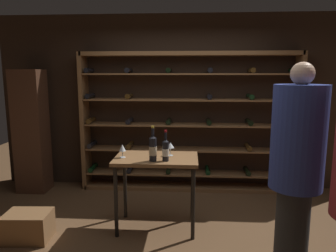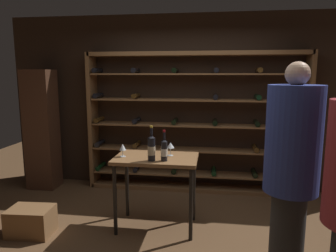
{
  "view_description": "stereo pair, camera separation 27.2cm",
  "coord_description": "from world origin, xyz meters",
  "px_view_note": "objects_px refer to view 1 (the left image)",
  "views": [
    {
      "loc": [
        0.11,
        -3.27,
        1.81
      ],
      "look_at": [
        -0.13,
        0.26,
        1.22
      ],
      "focal_mm": 33.53,
      "sensor_mm": 36.0,
      "label": 1
    },
    {
      "loc": [
        0.38,
        -3.24,
        1.81
      ],
      "look_at": [
        -0.13,
        0.26,
        1.22
      ],
      "focal_mm": 33.53,
      "sensor_mm": 36.0,
      "label": 2
    }
  ],
  "objects_px": {
    "tasting_table": "(156,167)",
    "wine_bottle_amber_reserve": "(153,148)",
    "wine_crate": "(28,226)",
    "wine_glass_stemmed_left": "(122,148)",
    "wine_glass_stemmed_right": "(170,146)",
    "wine_bottle_gold_foil": "(166,150)",
    "person_guest_plum_blouse": "(296,162)",
    "wine_rack": "(189,123)",
    "display_cabinet": "(31,132)"
  },
  "relations": [
    {
      "from": "wine_rack",
      "to": "wine_glass_stemmed_right",
      "type": "height_order",
      "value": "wine_rack"
    },
    {
      "from": "wine_rack",
      "to": "display_cabinet",
      "type": "relative_size",
      "value": 1.77
    },
    {
      "from": "wine_rack",
      "to": "wine_bottle_gold_foil",
      "type": "relative_size",
      "value": 9.65
    },
    {
      "from": "person_guest_plum_blouse",
      "to": "wine_glass_stemmed_left",
      "type": "distance_m",
      "value": 1.85
    },
    {
      "from": "tasting_table",
      "to": "wine_bottle_amber_reserve",
      "type": "relative_size",
      "value": 2.43
    },
    {
      "from": "person_guest_plum_blouse",
      "to": "wine_glass_stemmed_right",
      "type": "xyz_separation_m",
      "value": [
        -1.14,
        0.88,
        -0.07
      ]
    },
    {
      "from": "display_cabinet",
      "to": "wine_glass_stemmed_left",
      "type": "relative_size",
      "value": 12.3
    },
    {
      "from": "wine_rack",
      "to": "wine_crate",
      "type": "xyz_separation_m",
      "value": [
        -1.75,
        -1.68,
        -0.9
      ]
    },
    {
      "from": "wine_bottle_gold_foil",
      "to": "wine_glass_stemmed_right",
      "type": "bearing_deg",
      "value": 80.48
    },
    {
      "from": "wine_bottle_gold_foil",
      "to": "wine_crate",
      "type": "bearing_deg",
      "value": -171.37
    },
    {
      "from": "tasting_table",
      "to": "wine_glass_stemmed_left",
      "type": "bearing_deg",
      "value": -173.2
    },
    {
      "from": "wine_crate",
      "to": "wine_bottle_gold_foil",
      "type": "distance_m",
      "value": 1.73
    },
    {
      "from": "wine_bottle_amber_reserve",
      "to": "display_cabinet",
      "type": "bearing_deg",
      "value": 148.27
    },
    {
      "from": "wine_rack",
      "to": "wine_bottle_amber_reserve",
      "type": "xyz_separation_m",
      "value": [
        -0.39,
        -1.47,
        -0.05
      ]
    },
    {
      "from": "tasting_table",
      "to": "wine_bottle_gold_foil",
      "type": "distance_m",
      "value": 0.31
    },
    {
      "from": "wine_crate",
      "to": "person_guest_plum_blouse",
      "type": "bearing_deg",
      "value": -8.86
    },
    {
      "from": "wine_rack",
      "to": "display_cabinet",
      "type": "height_order",
      "value": "wine_rack"
    },
    {
      "from": "wine_bottle_amber_reserve",
      "to": "wine_crate",
      "type": "bearing_deg",
      "value": -171.15
    },
    {
      "from": "wine_glass_stemmed_right",
      "to": "wine_rack",
      "type": "bearing_deg",
      "value": 80.29
    },
    {
      "from": "wine_bottle_amber_reserve",
      "to": "tasting_table",
      "type": "bearing_deg",
      "value": 83.49
    },
    {
      "from": "wine_rack",
      "to": "tasting_table",
      "type": "relative_size",
      "value": 3.49
    },
    {
      "from": "wine_rack",
      "to": "person_guest_plum_blouse",
      "type": "xyz_separation_m",
      "value": [
        0.93,
        -2.1,
        -0.0
      ]
    },
    {
      "from": "wine_rack",
      "to": "wine_bottle_gold_foil",
      "type": "bearing_deg",
      "value": -99.68
    },
    {
      "from": "wine_bottle_amber_reserve",
      "to": "wine_glass_stemmed_right",
      "type": "distance_m",
      "value": 0.3
    },
    {
      "from": "wine_crate",
      "to": "wine_bottle_gold_foil",
      "type": "height_order",
      "value": "wine_bottle_gold_foil"
    },
    {
      "from": "tasting_table",
      "to": "wine_crate",
      "type": "height_order",
      "value": "tasting_table"
    },
    {
      "from": "wine_rack",
      "to": "wine_bottle_gold_foil",
      "type": "xyz_separation_m",
      "value": [
        -0.25,
        -1.45,
        -0.07
      ]
    },
    {
      "from": "wine_crate",
      "to": "wine_bottle_amber_reserve",
      "type": "distance_m",
      "value": 1.62
    },
    {
      "from": "tasting_table",
      "to": "wine_glass_stemmed_right",
      "type": "height_order",
      "value": "wine_glass_stemmed_right"
    },
    {
      "from": "wine_glass_stemmed_left",
      "to": "wine_crate",
      "type": "bearing_deg",
      "value": -161.48
    },
    {
      "from": "wine_rack",
      "to": "wine_bottle_amber_reserve",
      "type": "relative_size",
      "value": 8.49
    },
    {
      "from": "display_cabinet",
      "to": "wine_glass_stemmed_right",
      "type": "distance_m",
      "value": 2.41
    },
    {
      "from": "wine_bottle_amber_reserve",
      "to": "wine_bottle_gold_foil",
      "type": "bearing_deg",
      "value": 6.45
    },
    {
      "from": "tasting_table",
      "to": "wine_glass_stemmed_left",
      "type": "xyz_separation_m",
      "value": [
        -0.38,
        -0.05,
        0.22
      ]
    },
    {
      "from": "wine_rack",
      "to": "wine_glass_stemmed_left",
      "type": "relative_size",
      "value": 21.82
    },
    {
      "from": "wine_bottle_amber_reserve",
      "to": "wine_glass_stemmed_right",
      "type": "height_order",
      "value": "wine_bottle_amber_reserve"
    },
    {
      "from": "display_cabinet",
      "to": "wine_glass_stemmed_right",
      "type": "bearing_deg",
      "value": -24.54
    },
    {
      "from": "person_guest_plum_blouse",
      "to": "display_cabinet",
      "type": "height_order",
      "value": "person_guest_plum_blouse"
    },
    {
      "from": "wine_crate",
      "to": "wine_bottle_amber_reserve",
      "type": "relative_size",
      "value": 1.23
    },
    {
      "from": "tasting_table",
      "to": "person_guest_plum_blouse",
      "type": "height_order",
      "value": "person_guest_plum_blouse"
    },
    {
      "from": "wine_crate",
      "to": "display_cabinet",
      "type": "xyz_separation_m",
      "value": [
        -0.65,
        1.46,
        0.78
      ]
    },
    {
      "from": "wine_bottle_amber_reserve",
      "to": "wine_bottle_gold_foil",
      "type": "relative_size",
      "value": 1.14
    },
    {
      "from": "tasting_table",
      "to": "wine_glass_stemmed_right",
      "type": "bearing_deg",
      "value": 26.21
    },
    {
      "from": "wine_glass_stemmed_right",
      "to": "wine_glass_stemmed_left",
      "type": "xyz_separation_m",
      "value": [
        -0.54,
        -0.12,
        -0.01
      ]
    },
    {
      "from": "person_guest_plum_blouse",
      "to": "display_cabinet",
      "type": "relative_size",
      "value": 1.02
    },
    {
      "from": "wine_glass_stemmed_right",
      "to": "display_cabinet",
      "type": "bearing_deg",
      "value": 155.46
    },
    {
      "from": "person_guest_plum_blouse",
      "to": "wine_bottle_gold_foil",
      "type": "relative_size",
      "value": 5.54
    },
    {
      "from": "wine_rack",
      "to": "tasting_table",
      "type": "distance_m",
      "value": 1.39
    },
    {
      "from": "tasting_table",
      "to": "person_guest_plum_blouse",
      "type": "bearing_deg",
      "value": -31.51
    },
    {
      "from": "wine_glass_stemmed_left",
      "to": "display_cabinet",
      "type": "bearing_deg",
      "value": 145.77
    }
  ]
}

